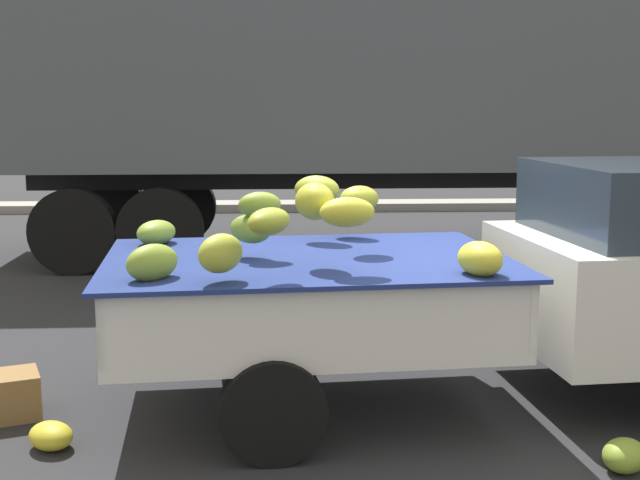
# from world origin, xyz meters

# --- Properties ---
(ground) EXTENTS (220.00, 220.00, 0.00)m
(ground) POSITION_xyz_m (0.00, 0.00, 0.00)
(ground) COLOR #28282B
(curb_strip) EXTENTS (80.00, 0.80, 0.16)m
(curb_strip) POSITION_xyz_m (0.00, 10.93, 0.08)
(curb_strip) COLOR gray
(curb_strip) RESTS_ON ground
(pickup_truck) EXTENTS (4.95, 2.25, 1.70)m
(pickup_truck) POSITION_xyz_m (0.93, 0.05, 0.89)
(pickup_truck) COLOR silver
(pickup_truck) RESTS_ON ground
(semi_trailer) EXTENTS (12.02, 2.72, 3.95)m
(semi_trailer) POSITION_xyz_m (0.90, 5.97, 2.54)
(semi_trailer) COLOR #4C5156
(semi_trailer) RESTS_ON ground
(fallen_banana_bunch_near_tailgate) EXTENTS (0.40, 0.41, 0.17)m
(fallen_banana_bunch_near_tailgate) POSITION_xyz_m (-2.56, -0.71, 0.08)
(fallen_banana_bunch_near_tailgate) COLOR gold
(fallen_banana_bunch_near_tailgate) RESTS_ON ground
(fallen_banana_bunch_by_wheel) EXTENTS (0.38, 0.39, 0.19)m
(fallen_banana_bunch_by_wheel) POSITION_xyz_m (0.86, -1.21, 0.10)
(fallen_banana_bunch_by_wheel) COLOR olive
(fallen_banana_bunch_by_wheel) RESTS_ON ground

